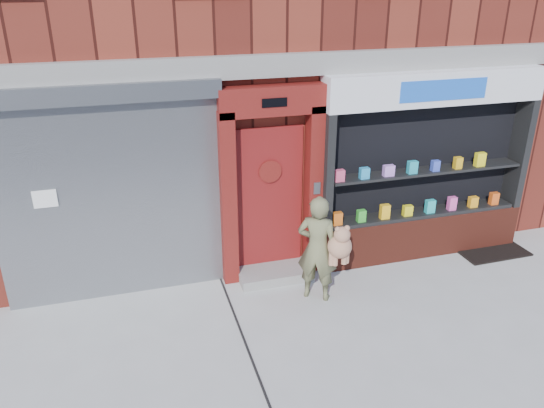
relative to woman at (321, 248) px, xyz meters
name	(u,v)px	position (x,y,z in m)	size (l,w,h in m)	color
ground	(368,336)	(0.29, -1.02, -0.79)	(80.00, 80.00, 0.00)	#9E9E99
shutter_bay	(108,183)	(-2.72, 0.91, 0.93)	(3.10, 0.30, 3.04)	gray
red_door_bay	(271,185)	(-0.46, 0.84, 0.66)	(1.52, 0.58, 2.90)	#611310
pharmacy_bay	(425,175)	(2.03, 0.79, 0.58)	(3.50, 0.41, 3.00)	maroon
woman	(321,248)	(0.00, 0.00, 0.00)	(0.78, 0.63, 1.56)	#656643
doormat	(489,249)	(3.27, 0.53, -0.78)	(1.14, 0.80, 0.03)	black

